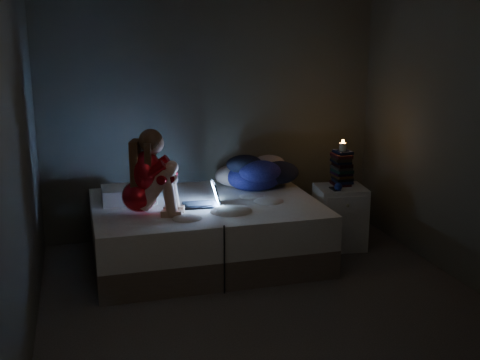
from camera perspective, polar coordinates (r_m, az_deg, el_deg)
name	(u,v)px	position (r m, az deg, el deg)	size (l,w,h in m)	color
floor	(267,305)	(4.96, 2.61, -11.91)	(3.60, 3.80, 0.02)	#3A3430
wall_back	(213,115)	(6.36, -2.66, 6.27)	(3.60, 0.02, 2.60)	#4D4F49
wall_front	(399,223)	(2.85, 15.01, -4.01)	(3.60, 0.02, 2.60)	#4D4F49
wall_left	(18,161)	(4.33, -20.58, 1.71)	(0.02, 3.80, 2.60)	#4D4F49
wall_right	(472,137)	(5.38, 21.45, 3.90)	(0.02, 3.80, 2.60)	#4D4F49
bed	(206,231)	(5.76, -3.32, -4.89)	(2.12, 1.59, 0.58)	silver
pillow	(129,194)	(5.75, -10.68, -1.35)	(0.50, 0.35, 0.14)	white
woman	(138,172)	(5.27, -9.75, 0.78)	(0.48, 0.31, 0.77)	maroon
laptop	(201,194)	(5.51, -3.80, -1.31)	(0.34, 0.24, 0.24)	black
clothes_pile	(254,171)	(6.11, 1.40, 0.90)	(0.62, 0.50, 0.37)	#0F0E4D
nightstand	(340,217)	(6.16, 9.57, -3.54)	(0.48, 0.43, 0.64)	silver
book_stack	(342,168)	(6.12, 9.77, 1.14)	(0.19, 0.25, 0.35)	black
candle	(343,147)	(6.07, 9.86, 3.12)	(0.07, 0.07, 0.08)	beige
phone	(336,189)	(5.95, 9.25, -0.88)	(0.07, 0.14, 0.01)	black
blue_orb	(340,187)	(5.91, 9.62, -0.67)	(0.08, 0.08, 0.08)	navy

